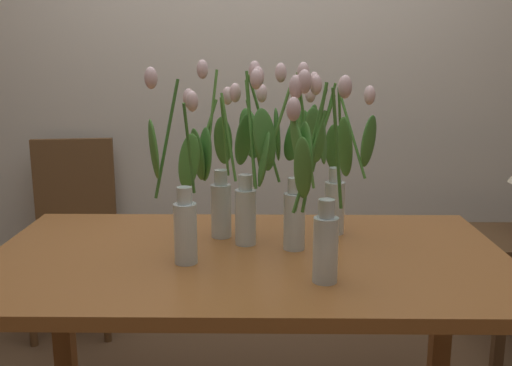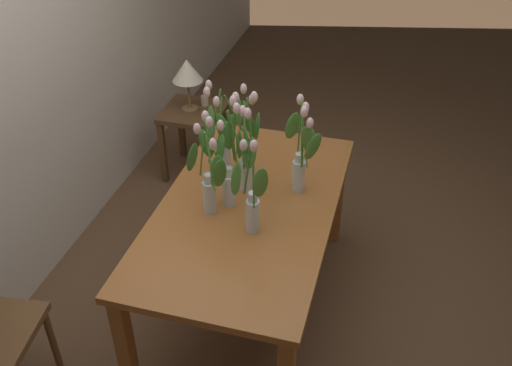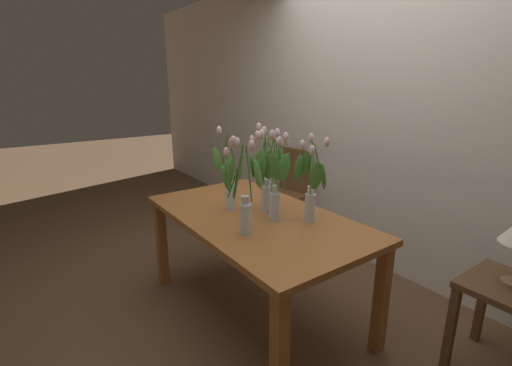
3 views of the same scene
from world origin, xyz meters
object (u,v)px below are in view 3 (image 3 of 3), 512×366
tulip_vase_5 (230,184)px  tulip_vase_3 (311,186)px  tulip_vase_0 (241,193)px  dining_chair (288,188)px  tulip_vase_4 (265,176)px  tulip_vase_2 (275,184)px  tulip_vase_1 (269,178)px  dining_table (255,228)px  side_table (509,306)px

tulip_vase_5 → tulip_vase_3: bearing=32.4°
tulip_vase_0 → dining_chair: 1.76m
tulip_vase_5 → tulip_vase_0: bearing=-22.6°
tulip_vase_4 → tulip_vase_2: bearing=-24.2°
tulip_vase_0 → tulip_vase_4: size_ratio=0.97×
tulip_vase_3 → tulip_vase_5: tulip_vase_5 is taller
tulip_vase_1 → tulip_vase_3: size_ratio=1.07×
dining_table → tulip_vase_1: size_ratio=2.74×
tulip_vase_1 → dining_chair: bearing=133.5°
tulip_vase_1 → tulip_vase_2: size_ratio=1.00×
tulip_vase_1 → tulip_vase_2: bearing=-21.2°
dining_table → tulip_vase_4: bearing=122.6°
tulip_vase_2 → dining_chair: size_ratio=0.63×
tulip_vase_4 → dining_chair: tulip_vase_4 is taller
dining_table → tulip_vase_2: bearing=17.4°
tulip_vase_3 → dining_table: bearing=-141.7°
tulip_vase_0 → tulip_vase_5: tulip_vase_5 is taller
tulip_vase_0 → tulip_vase_1: bearing=117.4°
dining_table → tulip_vase_0: bearing=-51.4°
tulip_vase_1 → tulip_vase_5: (-0.21, -0.18, -0.06)m
tulip_vase_0 → tulip_vase_2: size_ratio=0.97×
tulip_vase_0 → dining_chair: bearing=130.0°
tulip_vase_0 → dining_chair: tulip_vase_0 is taller
tulip_vase_0 → tulip_vase_1: 0.38m
tulip_vase_1 → dining_chair: size_ratio=0.63×
tulip_vase_0 → tulip_vase_5: bearing=157.4°
tulip_vase_3 → side_table: tulip_vase_3 is taller
dining_table → tulip_vase_2: 0.37m
tulip_vase_2 → side_table: bearing=33.9°
tulip_vase_2 → side_table: (1.10, 0.74, -0.55)m
tulip_vase_1 → tulip_vase_4: (-0.12, 0.06, -0.02)m
dining_table → tulip_vase_3: size_ratio=2.93×
dining_chair → dining_table: bearing=-49.7°
tulip_vase_5 → side_table: 1.75m
dining_chair → tulip_vase_3: bearing=-35.5°
tulip_vase_3 → tulip_vase_5: (-0.47, -0.30, -0.05)m
tulip_vase_0 → side_table: size_ratio=1.03×
dining_chair → side_table: dining_chair is taller
tulip_vase_3 → tulip_vase_0: bearing=-101.0°
dining_table → side_table: dining_table is taller
dining_table → dining_chair: (-0.90, 1.06, -0.12)m
tulip_vase_3 → tulip_vase_4: 0.39m
tulip_vase_2 → tulip_vase_5: 0.37m
tulip_vase_4 → dining_chair: bearing=131.5°
dining_chair → side_table: bearing=-7.3°
tulip_vase_3 → dining_chair: bearing=144.5°
dining_table → side_table: bearing=32.2°
dining_table → side_table: (1.25, 0.79, -0.22)m
dining_chair → tulip_vase_5: bearing=-58.2°
dining_chair → tulip_vase_2: bearing=-44.2°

